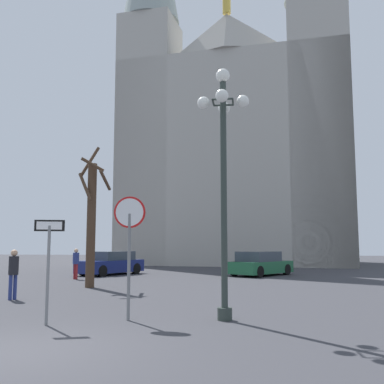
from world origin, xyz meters
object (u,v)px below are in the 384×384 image
at_px(stop_sign, 129,233).
at_px(bare_tree, 91,219).
at_px(street_lamp, 223,158).
at_px(cathedral, 236,133).
at_px(parked_car_near_navy, 111,264).
at_px(pedestrian_standing, 76,261).
at_px(pedestrian_walking, 14,269).
at_px(one_way_arrow_sign, 48,257).
at_px(parked_car_far_green, 260,264).

bearing_deg(stop_sign, bare_tree, 116.17).
height_order(street_lamp, bare_tree, street_lamp).
bearing_deg(cathedral, stop_sign, -93.87).
distance_m(cathedral, bare_tree, 24.47).
bearing_deg(stop_sign, parked_car_near_navy, 108.87).
bearing_deg(stop_sign, pedestrian_standing, 117.18).
relative_size(stop_sign, parked_car_near_navy, 0.68).
xyz_separation_m(cathedral, pedestrian_standing, (-7.92, -18.04, -10.99)).
distance_m(bare_tree, pedestrian_walking, 4.75).
relative_size(cathedral, stop_sign, 12.47).
height_order(one_way_arrow_sign, parked_car_near_navy, one_way_arrow_sign).
relative_size(parked_car_near_navy, parked_car_far_green, 1.01).
bearing_deg(cathedral, pedestrian_walking, -104.62).
bearing_deg(street_lamp, parked_car_far_green, 85.09).
bearing_deg(pedestrian_standing, one_way_arrow_sign, -71.13).
distance_m(cathedral, stop_sign, 31.22).
height_order(street_lamp, parked_car_far_green, street_lamp).
distance_m(street_lamp, bare_tree, 9.50).
height_order(street_lamp, pedestrian_standing, street_lamp).
height_order(parked_car_near_navy, pedestrian_walking, pedestrian_walking).
relative_size(street_lamp, parked_car_near_navy, 1.43).
relative_size(parked_car_far_green, pedestrian_walking, 2.67).
height_order(street_lamp, pedestrian_walking, street_lamp).
bearing_deg(parked_car_far_green, parked_car_near_navy, -177.93).
bearing_deg(pedestrian_walking, parked_car_far_green, 54.81).
height_order(bare_tree, parked_car_near_navy, bare_tree).
relative_size(one_way_arrow_sign, bare_tree, 0.39).
xyz_separation_m(parked_car_far_green, pedestrian_standing, (-9.54, -3.81, 0.30)).
bearing_deg(stop_sign, pedestrian_walking, 145.29).
bearing_deg(parked_car_far_green, street_lamp, -94.91).
height_order(parked_car_near_navy, parked_car_far_green, parked_car_far_green).
distance_m(one_way_arrow_sign, pedestrian_walking, 5.27).
bearing_deg(one_way_arrow_sign, street_lamp, 16.09).
distance_m(cathedral, pedestrian_standing, 22.56).
relative_size(cathedral, pedestrian_walking, 22.89).
distance_m(bare_tree, parked_car_far_green, 10.92).
bearing_deg(parked_car_near_navy, cathedral, 63.87).
bearing_deg(street_lamp, bare_tree, 129.84).
bearing_deg(parked_car_near_navy, bare_tree, -79.23).
height_order(cathedral, bare_tree, cathedral).
xyz_separation_m(street_lamp, pedestrian_standing, (-8.25, 11.21, -3.07)).
bearing_deg(one_way_arrow_sign, cathedral, 83.08).
height_order(stop_sign, parked_car_near_navy, stop_sign).
relative_size(bare_tree, parked_car_near_navy, 1.38).
bearing_deg(bare_tree, cathedral, 75.44).
bearing_deg(one_way_arrow_sign, bare_tree, 103.54).
bearing_deg(stop_sign, one_way_arrow_sign, -153.61).
height_order(cathedral, parked_car_far_green, cathedral).
bearing_deg(stop_sign, cathedral, 86.13).
distance_m(one_way_arrow_sign, street_lamp, 4.86).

